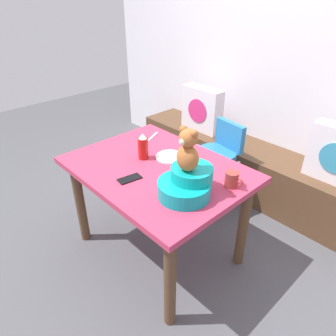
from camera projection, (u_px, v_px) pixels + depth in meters
name	position (u px, v px, depth m)	size (l,w,h in m)	color
ground_plane	(159.00, 249.00, 2.41)	(8.00, 8.00, 0.00)	#4C4C51
back_wall	(286.00, 50.00, 2.60)	(4.40, 0.10, 2.60)	silver
window_bench	(250.00, 170.00, 2.99)	(2.60, 0.44, 0.46)	brown
pillow_floral_left	(202.00, 109.00, 3.15)	(0.44, 0.15, 0.44)	silver
dining_table	(157.00, 181.00, 2.09)	(1.17, 0.88, 0.74)	#B73351
highchair	(217.00, 155.00, 2.63)	(0.36, 0.48, 0.79)	#2672B2
infant_seat_teal	(187.00, 184.00, 1.73)	(0.30, 0.33, 0.16)	#0C9B9B
teddy_bear	(188.00, 151.00, 1.62)	(0.13, 0.12, 0.25)	#AB6130
ketchup_bottle	(143.00, 147.00, 2.09)	(0.07, 0.07, 0.18)	red
coffee_mug	(232.00, 179.00, 1.81)	(0.12, 0.08, 0.09)	#9E332D
dinner_plate_near	(170.00, 157.00, 2.14)	(0.20, 0.20, 0.01)	white
cell_phone	(130.00, 179.00, 1.90)	(0.07, 0.14, 0.01)	black
table_fork	(153.00, 136.00, 2.43)	(0.02, 0.17, 0.01)	silver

